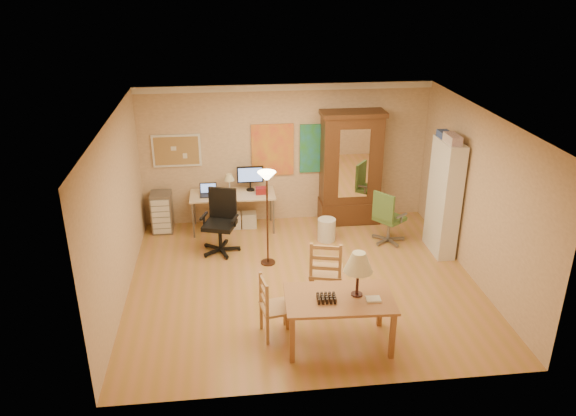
{
  "coord_description": "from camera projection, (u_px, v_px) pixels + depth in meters",
  "views": [
    {
      "loc": [
        -1.13,
        -7.73,
        4.66
      ],
      "look_at": [
        -0.21,
        0.3,
        1.17
      ],
      "focal_mm": 35.0,
      "sensor_mm": 36.0,
      "label": 1
    }
  ],
  "objects": [
    {
      "name": "drawer_cart",
      "position": [
        162.0,
        212.0,
        10.62
      ],
      "size": [
        0.38,
        0.46,
        0.76
      ],
      "color": "slate",
      "rests_on": "floor"
    },
    {
      "name": "dining_table",
      "position": [
        346.0,
        288.0,
        7.25
      ],
      "size": [
        1.45,
        0.92,
        1.33
      ],
      "color": "brown",
      "rests_on": "floor"
    },
    {
      "name": "torchiere_lamp",
      "position": [
        267.0,
        191.0,
        9.06
      ],
      "size": [
        0.3,
        0.3,
        1.65
      ],
      "color": "#3D2418",
      "rests_on": "floor"
    },
    {
      "name": "corkboard",
      "position": [
        177.0,
        151.0,
        10.46
      ],
      "size": [
        0.9,
        0.04,
        0.62
      ],
      "primitive_type": "cube",
      "color": "tan",
      "rests_on": "floor"
    },
    {
      "name": "art_panel_right",
      "position": [
        319.0,
        148.0,
        10.76
      ],
      "size": [
        0.75,
        0.04,
        0.95
      ],
      "primitive_type": "cube",
      "color": "teal",
      "rests_on": "floor"
    },
    {
      "name": "computer_desk",
      "position": [
        235.0,
        207.0,
        10.7
      ],
      "size": [
        1.59,
        0.7,
        1.2
      ],
      "color": "beige",
      "rests_on": "floor"
    },
    {
      "name": "office_chair_black",
      "position": [
        221.0,
        235.0,
        9.88
      ],
      "size": [
        0.69,
        0.69,
        1.13
      ],
      "color": "black",
      "rests_on": "floor"
    },
    {
      "name": "art_panel_left",
      "position": [
        273.0,
        150.0,
        10.67
      ],
      "size": [
        0.8,
        0.04,
        1.0
      ],
      "primitive_type": "cube",
      "color": "gold",
      "rests_on": "floor"
    },
    {
      "name": "ladder_chair_back",
      "position": [
        326.0,
        273.0,
        8.3
      ],
      "size": [
        0.58,
        0.57,
        1.05
      ],
      "color": "#B18251",
      "rests_on": "floor"
    },
    {
      "name": "office_chair_green",
      "position": [
        388.0,
        229.0,
        10.21
      ],
      "size": [
        0.64,
        0.64,
        1.0
      ],
      "color": "slate",
      "rests_on": "floor"
    },
    {
      "name": "floor",
      "position": [
        303.0,
        282.0,
        9.02
      ],
      "size": [
        5.5,
        5.5,
        0.0
      ],
      "primitive_type": "plane",
      "color": "#AC7F3D",
      "rests_on": "ground"
    },
    {
      "name": "armoire",
      "position": [
        350.0,
        175.0,
        10.81
      ],
      "size": [
        1.2,
        0.57,
        2.21
      ],
      "color": "#3D2410",
      "rests_on": "floor"
    },
    {
      "name": "wastebin",
      "position": [
        327.0,
        230.0,
        10.31
      ],
      "size": [
        0.33,
        0.33,
        0.42
      ],
      "primitive_type": "cylinder",
      "color": "silver",
      "rests_on": "floor"
    },
    {
      "name": "crown_molding",
      "position": [
        286.0,
        87.0,
        10.21
      ],
      "size": [
        5.5,
        0.08,
        0.12
      ],
      "primitive_type": "cube",
      "color": "white",
      "rests_on": "floor"
    },
    {
      "name": "ladder_chair_left",
      "position": [
        274.0,
        308.0,
        7.56
      ],
      "size": [
        0.46,
        0.48,
        0.9
      ],
      "color": "#B18251",
      "rests_on": "floor"
    },
    {
      "name": "bookshelf",
      "position": [
        444.0,
        198.0,
        9.61
      ],
      "size": [
        0.3,
        0.81,
        2.02
      ],
      "color": "white",
      "rests_on": "floor"
    }
  ]
}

